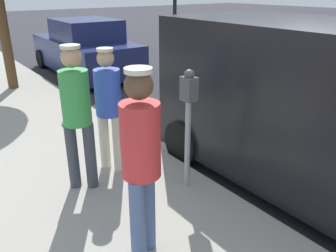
{
  "coord_description": "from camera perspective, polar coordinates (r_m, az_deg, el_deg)",
  "views": [
    {
      "loc": [
        3.83,
        1.96,
        2.54
      ],
      "look_at": [
        1.65,
        -0.97,
        1.05
      ],
      "focal_mm": 36.81,
      "sensor_mm": 36.0,
      "label": 1
    }
  ],
  "objects": [
    {
      "name": "ground_plane",
      "position": [
        4.99,
        22.81,
        -10.34
      ],
      "size": [
        80.0,
        80.0,
        0.0
      ],
      "primitive_type": "plane",
      "color": "#2D2D33"
    },
    {
      "name": "parked_sedan_behind",
      "position": [
        10.99,
        -13.51,
        12.2
      ],
      "size": [
        2.02,
        4.43,
        1.65
      ],
      "color": "navy",
      "rests_on": "ground"
    },
    {
      "name": "pedestrian_in_red",
      "position": [
        2.94,
        -4.49,
        -5.03
      ],
      "size": [
        0.34,
        0.34,
        1.81
      ],
      "color": "#4C608C",
      "rests_on": "sidewalk_slab"
    },
    {
      "name": "parking_meter_near",
      "position": [
        4.08,
        3.39,
        2.65
      ],
      "size": [
        0.14,
        0.18,
        1.52
      ],
      "color": "gray",
      "rests_on": "sidewalk_slab"
    },
    {
      "name": "pedestrian_in_blue",
      "position": [
        4.59,
        -9.83,
        3.72
      ],
      "size": [
        0.34,
        0.34,
        1.68
      ],
      "color": "beige",
      "rests_on": "sidewalk_slab"
    },
    {
      "name": "fire_hydrant",
      "position": [
        7.13,
        -15.67,
        5.28
      ],
      "size": [
        0.24,
        0.24,
        0.86
      ],
      "color": "red",
      "rests_on": "sidewalk_slab"
    },
    {
      "name": "pedestrian_in_green",
      "position": [
        4.2,
        -14.89,
        2.6
      ],
      "size": [
        0.34,
        0.34,
        1.79
      ],
      "color": "#383D47",
      "rests_on": "sidewalk_slab"
    }
  ]
}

